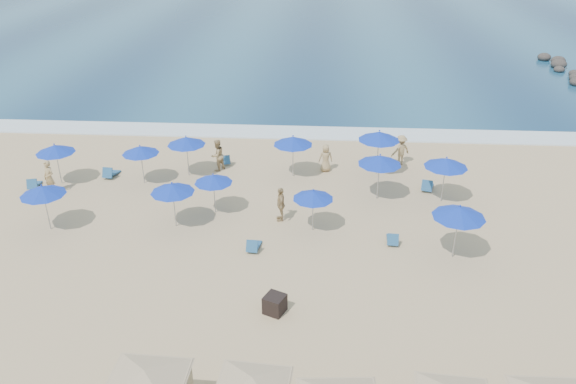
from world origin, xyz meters
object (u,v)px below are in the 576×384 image
(umbrella_3, at_px, (172,188))
(umbrella_11, at_px, (459,212))
(umbrella_2, at_px, (140,150))
(beachgoer_4, at_px, (326,158))
(trash_bin, at_px, (275,304))
(beachgoer_1, at_px, (217,155))
(umbrella_8, at_px, (380,160))
(umbrella_5, at_px, (213,179))
(beachgoer_3, at_px, (401,150))
(umbrella_7, at_px, (293,141))
(umbrella_1, at_px, (42,190))
(umbrella_10, at_px, (446,163))
(beachgoer_2, at_px, (281,204))
(beachgoer_0, at_px, (49,177))
(umbrella_0, at_px, (55,149))
(umbrella_6, at_px, (313,195))
(umbrella_9, at_px, (379,136))
(umbrella_4, at_px, (186,141))

(umbrella_3, distance_m, umbrella_11, 13.00)
(umbrella_2, xyz_separation_m, beachgoer_4, (10.15, 2.26, -1.18))
(trash_bin, relative_size, beachgoer_1, 0.39)
(umbrella_8, distance_m, beachgoer_1, 9.65)
(umbrella_3, bearing_deg, umbrella_5, 41.57)
(beachgoer_1, height_order, beachgoer_3, beachgoer_1)
(umbrella_3, height_order, beachgoer_3, umbrella_3)
(umbrella_7, distance_m, umbrella_11, 10.91)
(umbrella_1, distance_m, umbrella_8, 16.46)
(umbrella_10, height_order, beachgoer_1, umbrella_10)
(trash_bin, distance_m, umbrella_1, 12.68)
(umbrella_3, distance_m, beachgoer_2, 5.25)
(beachgoer_4, bearing_deg, beachgoer_1, -7.80)
(umbrella_11, relative_size, beachgoer_4, 1.59)
(umbrella_3, relative_size, umbrella_10, 0.93)
(umbrella_3, height_order, umbrella_11, umbrella_11)
(umbrella_5, relative_size, beachgoer_3, 1.17)
(umbrella_2, distance_m, beachgoer_1, 4.45)
(umbrella_2, height_order, beachgoer_4, umbrella_2)
(beachgoer_0, bearing_deg, umbrella_0, 116.47)
(umbrella_2, xyz_separation_m, beachgoer_1, (3.84, 1.98, -1.05))
(beachgoer_4, bearing_deg, umbrella_6, 74.82)
(umbrella_9, relative_size, umbrella_10, 1.06)
(umbrella_1, xyz_separation_m, umbrella_5, (7.62, 2.14, -0.19))
(umbrella_5, height_order, umbrella_11, umbrella_11)
(umbrella_1, relative_size, umbrella_11, 0.92)
(umbrella_6, height_order, umbrella_8, umbrella_8)
(umbrella_9, bearing_deg, umbrella_4, -175.07)
(umbrella_10, relative_size, beachgoer_0, 1.36)
(umbrella_7, distance_m, umbrella_10, 8.37)
(umbrella_5, bearing_deg, trash_bin, -64.29)
(umbrella_7, bearing_deg, umbrella_9, 8.01)
(umbrella_7, bearing_deg, umbrella_3, -131.58)
(umbrella_7, height_order, beachgoer_0, umbrella_7)
(umbrella_2, relative_size, umbrella_5, 1.06)
(umbrella_8, xyz_separation_m, beachgoer_4, (-2.75, 3.34, -1.41))
(beachgoer_0, bearing_deg, beachgoer_3, 41.59)
(umbrella_11, xyz_separation_m, beachgoer_2, (-7.83, 2.83, -1.38))
(umbrella_10, relative_size, beachgoer_4, 1.55)
(umbrella_6, distance_m, beachgoer_4, 6.95)
(beachgoer_0, height_order, beachgoer_3, beachgoer_0)
(trash_bin, height_order, beachgoer_3, beachgoer_3)
(umbrella_9, xyz_separation_m, umbrella_11, (2.70, -8.59, -0.07))
(umbrella_9, xyz_separation_m, beachgoer_3, (1.49, 1.40, -1.41))
(umbrella_3, bearing_deg, umbrella_10, 14.57)
(umbrella_2, distance_m, umbrella_11, 17.10)
(umbrella_11, height_order, beachgoer_2, umbrella_11)
(umbrella_2, distance_m, umbrella_8, 12.95)
(umbrella_7, relative_size, umbrella_8, 0.98)
(umbrella_5, xyz_separation_m, beachgoer_2, (3.37, -0.53, -1.00))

